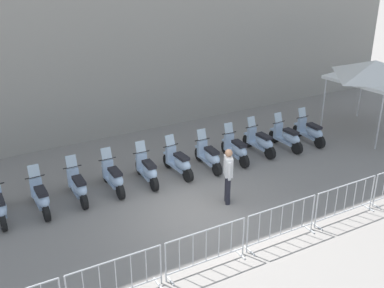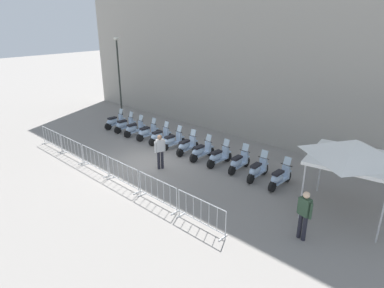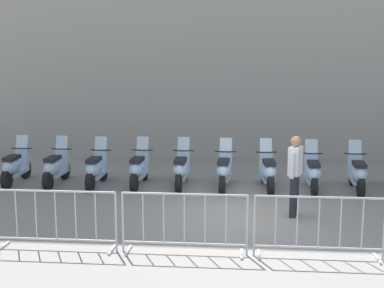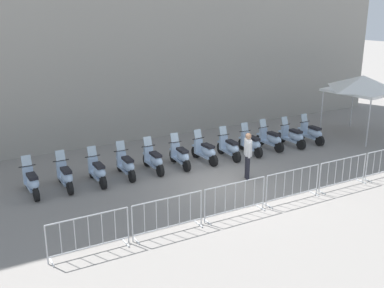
{
  "view_description": "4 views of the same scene",
  "coord_description": "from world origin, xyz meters",
  "px_view_note": "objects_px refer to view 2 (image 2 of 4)",
  "views": [
    {
      "loc": [
        -7.47,
        -9.23,
        7.33
      ],
      "look_at": [
        1.13,
        1.79,
        1.2
      ],
      "focal_mm": 45.06,
      "sensor_mm": 36.0,
      "label": 1
    },
    {
      "loc": [
        10.41,
        -11.15,
        6.64
      ],
      "look_at": [
        1.68,
        1.57,
        0.91
      ],
      "focal_mm": 30.43,
      "sensor_mm": 36.0,
      "label": 2
    },
    {
      "loc": [
        -1.83,
        -10.3,
        3.28
      ],
      "look_at": [
        -1.06,
        1.99,
        1.23
      ],
      "focal_mm": 47.34,
      "sensor_mm": 36.0,
      "label": 3
    },
    {
      "loc": [
        -10.29,
        -11.29,
        6.23
      ],
      "look_at": [
        -0.05,
        1.85,
        1.04
      ],
      "focal_mm": 43.23,
      "sensor_mm": 36.0,
      "label": 4
    }
  ],
  "objects_px": {
    "motorcycle_11": "(279,178)",
    "barrier_segment_1": "(72,149)",
    "motorcycle_4": "(160,136)",
    "canopy_tent": "(354,150)",
    "motorcycle_3": "(147,132)",
    "barrier_segment_0": "(52,139)",
    "officer_mid_plaza": "(160,150)",
    "motorcycle_6": "(187,146)",
    "motorcycle_2": "(134,129)",
    "motorcycle_10": "(257,170)",
    "barrier_segment_3": "(123,174)",
    "motorcycle_9": "(239,162)",
    "officer_near_row_end": "(304,213)",
    "barrier_segment_2": "(95,160)",
    "street_lamp": "(119,71)",
    "motorcycle_7": "(201,151)",
    "barrier_segment_4": "(158,192)",
    "barrier_segment_5": "(201,213)",
    "motorcycle_1": "(125,125)",
    "motorcycle_0": "(115,122)",
    "motorcycle_5": "(172,141)",
    "motorcycle_8": "(219,157)"
  },
  "relations": [
    {
      "from": "motorcycle_10",
      "to": "canopy_tent",
      "type": "xyz_separation_m",
      "value": [
        3.8,
        -0.8,
        2.06
      ]
    },
    {
      "from": "barrier_segment_2",
      "to": "officer_mid_plaza",
      "type": "bearing_deg",
      "value": 38.83
    },
    {
      "from": "motorcycle_0",
      "to": "motorcycle_6",
      "type": "xyz_separation_m",
      "value": [
        6.64,
        -1.0,
        0.0
      ]
    },
    {
      "from": "motorcycle_1",
      "to": "barrier_segment_3",
      "type": "xyz_separation_m",
      "value": [
        5.41,
        -5.41,
        0.07
      ]
    },
    {
      "from": "motorcycle_4",
      "to": "motorcycle_5",
      "type": "height_order",
      "value": "same"
    },
    {
      "from": "motorcycle_4",
      "to": "motorcycle_7",
      "type": "xyz_separation_m",
      "value": [
        3.3,
        -0.62,
        0.0
      ]
    },
    {
      "from": "barrier_segment_0",
      "to": "officer_mid_plaza",
      "type": "distance_m",
      "value": 7.0
    },
    {
      "from": "motorcycle_3",
      "to": "motorcycle_4",
      "type": "bearing_deg",
      "value": -7.74
    },
    {
      "from": "motorcycle_9",
      "to": "barrier_segment_3",
      "type": "bearing_deg",
      "value": -129.77
    },
    {
      "from": "barrier_segment_0",
      "to": "officer_near_row_end",
      "type": "bearing_deg",
      "value": -1.54
    },
    {
      "from": "motorcycle_1",
      "to": "motorcycle_11",
      "type": "bearing_deg",
      "value": -8.95
    },
    {
      "from": "motorcycle_4",
      "to": "canopy_tent",
      "type": "distance_m",
      "value": 10.8
    },
    {
      "from": "barrier_segment_3",
      "to": "street_lamp",
      "type": "relative_size",
      "value": 0.37
    },
    {
      "from": "motorcycle_0",
      "to": "motorcycle_2",
      "type": "bearing_deg",
      "value": -10.63
    },
    {
      "from": "barrier_segment_4",
      "to": "officer_near_row_end",
      "type": "height_order",
      "value": "officer_near_row_end"
    },
    {
      "from": "motorcycle_11",
      "to": "motorcycle_6",
      "type": "bearing_deg",
      "value": 170.65
    },
    {
      "from": "barrier_segment_1",
      "to": "canopy_tent",
      "type": "bearing_deg",
      "value": 10.52
    },
    {
      "from": "motorcycle_0",
      "to": "barrier_segment_4",
      "type": "distance_m",
      "value": 10.56
    },
    {
      "from": "motorcycle_1",
      "to": "motorcycle_3",
      "type": "xyz_separation_m",
      "value": [
        2.22,
        -0.3,
        0.0
      ]
    },
    {
      "from": "barrier_segment_3",
      "to": "motorcycle_9",
      "type": "bearing_deg",
      "value": 50.23
    },
    {
      "from": "barrier_segment_2",
      "to": "street_lamp",
      "type": "height_order",
      "value": "street_lamp"
    },
    {
      "from": "motorcycle_0",
      "to": "barrier_segment_1",
      "type": "height_order",
      "value": "motorcycle_0"
    },
    {
      "from": "motorcycle_11",
      "to": "street_lamp",
      "type": "distance_m",
      "value": 14.27
    },
    {
      "from": "motorcycle_8",
      "to": "canopy_tent",
      "type": "relative_size",
      "value": 0.59
    },
    {
      "from": "motorcycle_11",
      "to": "street_lamp",
      "type": "height_order",
      "value": "street_lamp"
    },
    {
      "from": "motorcycle_2",
      "to": "motorcycle_4",
      "type": "height_order",
      "value": "same"
    },
    {
      "from": "motorcycle_2",
      "to": "motorcycle_10",
      "type": "distance_m",
      "value": 8.95
    },
    {
      "from": "motorcycle_2",
      "to": "motorcycle_9",
      "type": "relative_size",
      "value": 1.0
    },
    {
      "from": "motorcycle_9",
      "to": "barrier_segment_5",
      "type": "xyz_separation_m",
      "value": [
        1.0,
        -4.82,
        0.07
      ]
    },
    {
      "from": "motorcycle_4",
      "to": "motorcycle_6",
      "type": "height_order",
      "value": "same"
    },
    {
      "from": "motorcycle_8",
      "to": "motorcycle_11",
      "type": "bearing_deg",
      "value": -9.18
    },
    {
      "from": "barrier_segment_4",
      "to": "officer_mid_plaza",
      "type": "bearing_deg",
      "value": 127.77
    },
    {
      "from": "motorcycle_8",
      "to": "motorcycle_0",
      "type": "bearing_deg",
      "value": 171.15
    },
    {
      "from": "motorcycle_9",
      "to": "officer_near_row_end",
      "type": "distance_m",
      "value": 5.41
    },
    {
      "from": "motorcycle_6",
      "to": "barrier_segment_0",
      "type": "bearing_deg",
      "value": -152.27
    },
    {
      "from": "officer_near_row_end",
      "to": "motorcycle_1",
      "type": "bearing_deg",
      "value": 159.7
    },
    {
      "from": "motorcycle_1",
      "to": "barrier_segment_5",
      "type": "distance_m",
      "value": 11.59
    },
    {
      "from": "motorcycle_0",
      "to": "motorcycle_5",
      "type": "xyz_separation_m",
      "value": [
        5.52,
        -0.84,
        0.0
      ]
    },
    {
      "from": "motorcycle_5",
      "to": "officer_near_row_end",
      "type": "bearing_deg",
      "value": -25.8
    },
    {
      "from": "motorcycle_9",
      "to": "motorcycle_11",
      "type": "distance_m",
      "value": 2.24
    },
    {
      "from": "motorcycle_7",
      "to": "motorcycle_9",
      "type": "height_order",
      "value": "same"
    },
    {
      "from": "motorcycle_3",
      "to": "canopy_tent",
      "type": "distance_m",
      "value": 11.9
    },
    {
      "from": "motorcycle_11",
      "to": "barrier_segment_2",
      "type": "relative_size",
      "value": 0.8
    },
    {
      "from": "motorcycle_4",
      "to": "barrier_segment_2",
      "type": "bearing_deg",
      "value": -91.67
    },
    {
      "from": "motorcycle_11",
      "to": "barrier_segment_1",
      "type": "bearing_deg",
      "value": -163.44
    },
    {
      "from": "motorcycle_11",
      "to": "barrier_segment_5",
      "type": "bearing_deg",
      "value": -105.33
    },
    {
      "from": "motorcycle_3",
      "to": "motorcycle_9",
      "type": "relative_size",
      "value": 1.0
    },
    {
      "from": "officer_mid_plaza",
      "to": "barrier_segment_1",
      "type": "bearing_deg",
      "value": -160.85
    },
    {
      "from": "motorcycle_7",
      "to": "motorcycle_9",
      "type": "relative_size",
      "value": 0.99
    },
    {
      "from": "motorcycle_7",
      "to": "barrier_segment_0",
      "type": "distance_m",
      "value": 8.56
    }
  ]
}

